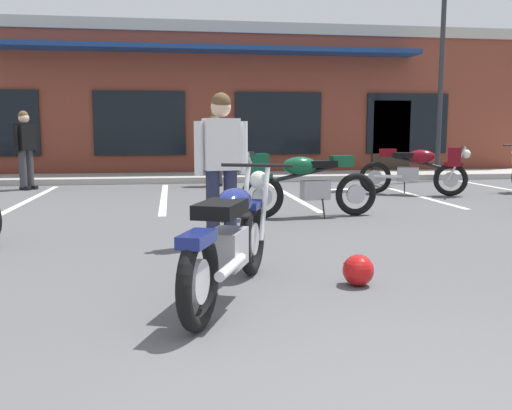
{
  "coord_description": "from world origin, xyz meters",
  "views": [
    {
      "loc": [
        -1.06,
        -1.9,
        1.28
      ],
      "look_at": [
        -0.26,
        3.45,
        0.55
      ],
      "focal_mm": 39.36,
      "sensor_mm": 36.0,
      "label": 1
    }
  ],
  "objects_px": {
    "person_in_shorts_foreground": "(221,160)",
    "helmet_on_pavement": "(358,270)",
    "motorcycle_black_cruiser": "(418,168)",
    "person_by_back_row": "(215,144)",
    "person_in_black_shirt": "(25,145)",
    "motorcycle_foreground_classic": "(231,238)",
    "motorcycle_red_sportbike": "(303,182)",
    "parking_lot_lamp_post": "(444,52)"
  },
  "relations": [
    {
      "from": "person_in_shorts_foreground",
      "to": "parking_lot_lamp_post",
      "type": "xyz_separation_m",
      "value": [
        6.05,
        7.0,
        2.2
      ]
    },
    {
      "from": "motorcycle_black_cruiser",
      "to": "person_in_shorts_foreground",
      "type": "height_order",
      "value": "person_in_shorts_foreground"
    },
    {
      "from": "helmet_on_pavement",
      "to": "person_by_back_row",
      "type": "bearing_deg",
      "value": 93.61
    },
    {
      "from": "motorcycle_foreground_classic",
      "to": "person_by_back_row",
      "type": "distance_m",
      "value": 8.6
    },
    {
      "from": "parking_lot_lamp_post",
      "to": "motorcycle_black_cruiser",
      "type": "bearing_deg",
      "value": -123.5
    },
    {
      "from": "motorcycle_red_sportbike",
      "to": "helmet_on_pavement",
      "type": "relative_size",
      "value": 8.11
    },
    {
      "from": "person_in_shorts_foreground",
      "to": "helmet_on_pavement",
      "type": "relative_size",
      "value": 6.44
    },
    {
      "from": "motorcycle_black_cruiser",
      "to": "person_in_black_shirt",
      "type": "relative_size",
      "value": 1.15
    },
    {
      "from": "helmet_on_pavement",
      "to": "motorcycle_black_cruiser",
      "type": "bearing_deg",
      "value": 61.56
    },
    {
      "from": "motorcycle_foreground_classic",
      "to": "person_by_back_row",
      "type": "relative_size",
      "value": 1.2
    },
    {
      "from": "motorcycle_foreground_classic",
      "to": "motorcycle_red_sportbike",
      "type": "relative_size",
      "value": 0.95
    },
    {
      "from": "person_in_shorts_foreground",
      "to": "helmet_on_pavement",
      "type": "distance_m",
      "value": 2.2
    },
    {
      "from": "motorcycle_foreground_classic",
      "to": "person_in_black_shirt",
      "type": "height_order",
      "value": "person_in_black_shirt"
    },
    {
      "from": "motorcycle_black_cruiser",
      "to": "helmet_on_pavement",
      "type": "relative_size",
      "value": 7.42
    },
    {
      "from": "motorcycle_black_cruiser",
      "to": "person_by_back_row",
      "type": "distance_m",
      "value": 4.5
    },
    {
      "from": "person_by_back_row",
      "to": "helmet_on_pavement",
      "type": "distance_m",
      "value": 8.47
    },
    {
      "from": "motorcycle_foreground_classic",
      "to": "helmet_on_pavement",
      "type": "height_order",
      "value": "motorcycle_foreground_classic"
    },
    {
      "from": "motorcycle_black_cruiser",
      "to": "person_by_back_row",
      "type": "xyz_separation_m",
      "value": [
        -3.82,
        2.35,
        0.42
      ]
    },
    {
      "from": "motorcycle_foreground_classic",
      "to": "person_by_back_row",
      "type": "height_order",
      "value": "person_by_back_row"
    },
    {
      "from": "person_by_back_row",
      "to": "helmet_on_pavement",
      "type": "xyz_separation_m",
      "value": [
        0.53,
        -8.42,
        -0.82
      ]
    },
    {
      "from": "motorcycle_foreground_classic",
      "to": "motorcycle_black_cruiser",
      "type": "height_order",
      "value": "same"
    },
    {
      "from": "motorcycle_foreground_classic",
      "to": "parking_lot_lamp_post",
      "type": "relative_size",
      "value": 0.41
    },
    {
      "from": "person_in_black_shirt",
      "to": "person_by_back_row",
      "type": "distance_m",
      "value": 4.05
    },
    {
      "from": "person_in_shorts_foreground",
      "to": "person_by_back_row",
      "type": "distance_m",
      "value": 6.64
    },
    {
      "from": "person_by_back_row",
      "to": "parking_lot_lamp_post",
      "type": "xyz_separation_m",
      "value": [
        5.62,
        0.37,
        2.2
      ]
    },
    {
      "from": "person_in_black_shirt",
      "to": "helmet_on_pavement",
      "type": "bearing_deg",
      "value": -60.95
    },
    {
      "from": "person_in_shorts_foreground",
      "to": "helmet_on_pavement",
      "type": "bearing_deg",
      "value": -61.68
    },
    {
      "from": "motorcycle_black_cruiser",
      "to": "parking_lot_lamp_post",
      "type": "relative_size",
      "value": 0.4
    },
    {
      "from": "person_in_shorts_foreground",
      "to": "person_in_black_shirt",
      "type": "bearing_deg",
      "value": 119.25
    },
    {
      "from": "motorcycle_foreground_classic",
      "to": "parking_lot_lamp_post",
      "type": "distance_m",
      "value": 11.19
    },
    {
      "from": "motorcycle_red_sportbike",
      "to": "person_in_black_shirt",
      "type": "distance_m",
      "value": 6.79
    },
    {
      "from": "helmet_on_pavement",
      "to": "parking_lot_lamp_post",
      "type": "relative_size",
      "value": 0.05
    },
    {
      "from": "motorcycle_black_cruiser",
      "to": "person_in_black_shirt",
      "type": "xyz_separation_m",
      "value": [
        -7.86,
        2.18,
        0.42
      ]
    },
    {
      "from": "motorcycle_foreground_classic",
      "to": "parking_lot_lamp_post",
      "type": "bearing_deg",
      "value": 55.45
    },
    {
      "from": "parking_lot_lamp_post",
      "to": "motorcycle_red_sportbike",
      "type": "bearing_deg",
      "value": -132.34
    },
    {
      "from": "parking_lot_lamp_post",
      "to": "person_by_back_row",
      "type": "bearing_deg",
      "value": -176.2
    },
    {
      "from": "motorcycle_red_sportbike",
      "to": "helmet_on_pavement",
      "type": "bearing_deg",
      "value": -95.99
    },
    {
      "from": "motorcycle_black_cruiser",
      "to": "helmet_on_pavement",
      "type": "xyz_separation_m",
      "value": [
        -3.29,
        -6.07,
        -0.4
      ]
    },
    {
      "from": "person_by_back_row",
      "to": "motorcycle_foreground_classic",
      "type": "bearing_deg",
      "value": -93.61
    },
    {
      "from": "motorcycle_black_cruiser",
      "to": "helmet_on_pavement",
      "type": "height_order",
      "value": "motorcycle_black_cruiser"
    },
    {
      "from": "person_in_black_shirt",
      "to": "person_in_shorts_foreground",
      "type": "xyz_separation_m",
      "value": [
        3.61,
        -6.45,
        0.0
      ]
    },
    {
      "from": "motorcycle_foreground_classic",
      "to": "person_in_shorts_foreground",
      "type": "relative_size",
      "value": 1.2
    }
  ]
}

